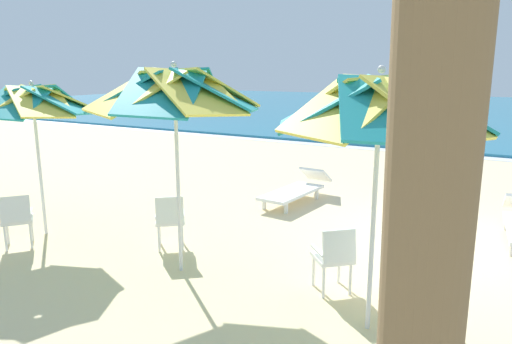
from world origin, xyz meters
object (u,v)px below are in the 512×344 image
at_px(plastic_chair_1, 334,255).
at_px(plastic_chair_2, 407,276).
at_px(beach_umbrella_0, 380,107).
at_px(plastic_chair_4, 17,217).
at_px(beach_umbrella_1, 175,92).
at_px(sun_lounger_2, 297,189).
at_px(beach_umbrella_2, 33,102).
at_px(plastic_chair_3, 170,218).
at_px(sun_lounger_1, 412,206).
at_px(plastic_chair_0, 394,257).

height_order(plastic_chair_1, plastic_chair_2, same).
bearing_deg(beach_umbrella_0, plastic_chair_4, -175.92).
relative_size(beach_umbrella_0, beach_umbrella_1, 0.98).
bearing_deg(sun_lounger_2, beach_umbrella_2, -126.41).
distance_m(plastic_chair_2, plastic_chair_3, 3.66).
bearing_deg(sun_lounger_1, plastic_chair_1, -94.04).
distance_m(beach_umbrella_2, plastic_chair_4, 1.85).
distance_m(beach_umbrella_2, sun_lounger_2, 5.24).
xyz_separation_m(beach_umbrella_1, beach_umbrella_2, (-2.95, 0.05, -0.23)).
distance_m(plastic_chair_3, beach_umbrella_2, 2.93).
bearing_deg(plastic_chair_2, sun_lounger_1, 100.40).
relative_size(plastic_chair_3, plastic_chair_4, 1.00).
relative_size(beach_umbrella_0, plastic_chair_3, 3.22).
xyz_separation_m(plastic_chair_0, sun_lounger_1, (-0.41, 3.14, -0.22)).
distance_m(beach_umbrella_0, plastic_chair_0, 2.10).
height_order(plastic_chair_1, sun_lounger_2, plastic_chair_1).
bearing_deg(beach_umbrella_2, plastic_chair_2, 2.02).
distance_m(plastic_chair_2, plastic_chair_4, 5.80).
bearing_deg(beach_umbrella_2, plastic_chair_4, -71.75).
bearing_deg(beach_umbrella_1, plastic_chair_4, -168.13).
height_order(plastic_chair_2, beach_umbrella_1, beach_umbrella_1).
distance_m(beach_umbrella_1, plastic_chair_3, 2.14).
distance_m(sun_lounger_1, sun_lounger_2, 2.39).
bearing_deg(sun_lounger_2, plastic_chair_1, -58.85).
distance_m(beach_umbrella_0, plastic_chair_1, 2.08).
xyz_separation_m(plastic_chair_3, sun_lounger_1, (2.98, 3.30, -0.22)).
distance_m(plastic_chair_0, plastic_chair_4, 5.63).
bearing_deg(sun_lounger_2, plastic_chair_2, -50.56).
relative_size(plastic_chair_0, plastic_chair_1, 1.00).
relative_size(plastic_chair_1, sun_lounger_1, 0.40).
height_order(beach_umbrella_0, sun_lounger_2, beach_umbrella_0).
bearing_deg(sun_lounger_1, plastic_chair_2, -79.60).
distance_m(plastic_chair_2, sun_lounger_1, 3.68).
bearing_deg(plastic_chair_1, sun_lounger_1, 85.96).
distance_m(beach_umbrella_0, sun_lounger_1, 4.59).
relative_size(plastic_chair_1, plastic_chair_4, 1.00).
xyz_separation_m(plastic_chair_0, plastic_chair_4, (-5.48, -1.30, 0.00)).
distance_m(plastic_chair_1, beach_umbrella_2, 5.34).
relative_size(beach_umbrella_0, plastic_chair_0, 3.22).
height_order(plastic_chair_2, plastic_chair_4, same).
distance_m(beach_umbrella_1, sun_lounger_1, 5.01).
bearing_deg(sun_lounger_2, sun_lounger_1, -2.29).
xyz_separation_m(plastic_chair_3, sun_lounger_2, (0.59, 3.40, -0.22)).
xyz_separation_m(beach_umbrella_0, sun_lounger_2, (-2.76, 4.15, -2.10)).
xyz_separation_m(beach_umbrella_1, plastic_chair_3, (-0.65, 0.57, -1.96)).
relative_size(beach_umbrella_0, plastic_chair_4, 3.22).
distance_m(beach_umbrella_0, plastic_chair_2, 1.96).
bearing_deg(plastic_chair_0, plastic_chair_2, -61.49).
height_order(plastic_chair_3, sun_lounger_2, plastic_chair_3).
bearing_deg(beach_umbrella_1, sun_lounger_1, 58.99).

